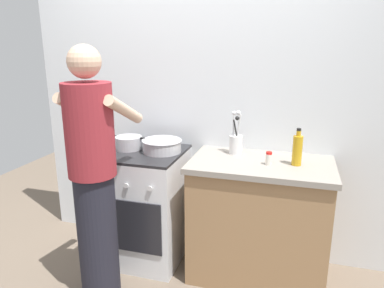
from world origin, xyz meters
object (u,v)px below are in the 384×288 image
(utensil_crock, at_px, (236,142))
(person, at_px, (94,181))
(pot, at_px, (129,143))
(mixing_bowl, at_px, (162,145))
(stove_range, at_px, (145,205))
(spice_bottle, at_px, (269,158))
(oil_bottle, at_px, (297,150))

(utensil_crock, bearing_deg, person, -137.93)
(pot, distance_m, mixing_bowl, 0.28)
(stove_range, xyz_separation_m, pot, (-0.14, 0.04, 0.50))
(spice_bottle, relative_size, person, 0.05)
(utensil_crock, relative_size, person, 0.19)
(stove_range, height_order, mixing_bowl, mixing_bowl)
(spice_bottle, xyz_separation_m, person, (-1.05, -0.51, -0.08))
(spice_bottle, distance_m, oil_bottle, 0.20)
(utensil_crock, xyz_separation_m, oil_bottle, (0.44, -0.15, 0.02))
(spice_bottle, xyz_separation_m, oil_bottle, (0.18, 0.05, 0.06))
(pot, xyz_separation_m, utensil_crock, (0.83, 0.12, 0.04))
(stove_range, xyz_separation_m, spice_bottle, (0.95, -0.04, 0.50))
(oil_bottle, bearing_deg, spice_bottle, -165.41)
(pot, bearing_deg, utensil_crock, 7.93)
(utensil_crock, distance_m, spice_bottle, 0.33)
(mixing_bowl, bearing_deg, stove_range, -164.78)
(person, bearing_deg, pot, 94.24)
(stove_range, xyz_separation_m, oil_bottle, (1.13, 0.00, 0.56))
(stove_range, bearing_deg, spice_bottle, -2.56)
(stove_range, distance_m, mixing_bowl, 0.52)
(utensil_crock, bearing_deg, stove_range, -167.50)
(spice_bottle, bearing_deg, oil_bottle, 14.59)
(stove_range, relative_size, spice_bottle, 9.72)
(utensil_crock, xyz_separation_m, spice_bottle, (0.26, -0.20, -0.04))
(stove_range, bearing_deg, mixing_bowl, 15.22)
(oil_bottle, bearing_deg, pot, 178.54)
(spice_bottle, bearing_deg, pot, 175.81)
(mixing_bowl, xyz_separation_m, person, (-0.24, -0.59, -0.09))
(stove_range, xyz_separation_m, person, (-0.10, -0.56, 0.41))
(oil_bottle, bearing_deg, mixing_bowl, 178.09)
(mixing_bowl, height_order, person, person)
(pot, relative_size, spice_bottle, 2.98)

